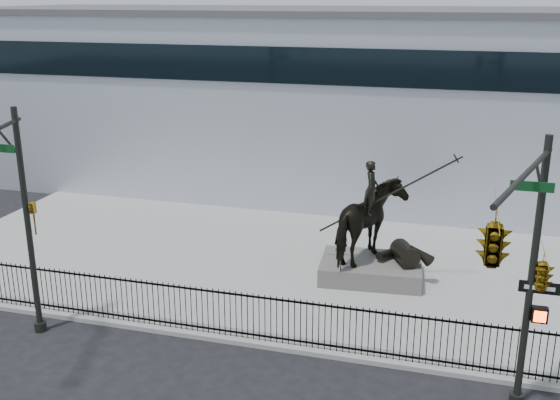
# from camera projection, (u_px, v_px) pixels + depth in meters

# --- Properties ---
(ground) EXTENTS (120.00, 120.00, 0.00)m
(ground) POSITION_uv_depth(u_px,v_px,m) (253.00, 367.00, 18.34)
(ground) COLOR black
(ground) RESTS_ON ground
(plaza) EXTENTS (30.00, 12.00, 0.15)m
(plaza) POSITION_uv_depth(u_px,v_px,m) (310.00, 269.00, 24.74)
(plaza) COLOR gray
(plaza) RESTS_ON ground
(building) EXTENTS (44.00, 14.00, 9.00)m
(building) POSITION_uv_depth(u_px,v_px,m) (367.00, 101.00, 35.34)
(building) COLOR #B3BCC3
(building) RESTS_ON ground
(picket_fence) EXTENTS (22.10, 0.10, 1.50)m
(picket_fence) POSITION_uv_depth(u_px,v_px,m) (266.00, 318.00, 19.22)
(picket_fence) COLOR black
(picket_fence) RESTS_ON plaza
(statue_plinth) EXTENTS (3.78, 2.76, 0.67)m
(statue_plinth) POSITION_uv_depth(u_px,v_px,m) (371.00, 269.00, 23.67)
(statue_plinth) COLOR #5C5954
(statue_plinth) RESTS_ON plaza
(equestrian_statue) EXTENTS (4.58, 3.03, 3.89)m
(equestrian_statue) POSITION_uv_depth(u_px,v_px,m) (375.00, 224.00, 23.13)
(equestrian_statue) COLOR black
(equestrian_statue) RESTS_ON statue_plinth
(traffic_signal_left) EXTENTS (1.52, 4.84, 7.00)m
(traffic_signal_left) POSITION_uv_depth(u_px,v_px,m) (15.00, 217.00, 18.32)
(traffic_signal_left) COLOR black
(traffic_signal_left) RESTS_ON ground
(traffic_signal_right) EXTENTS (2.17, 6.86, 7.00)m
(traffic_signal_right) POSITION_uv_depth(u_px,v_px,m) (520.00, 258.00, 13.36)
(traffic_signal_right) COLOR black
(traffic_signal_right) RESTS_ON ground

